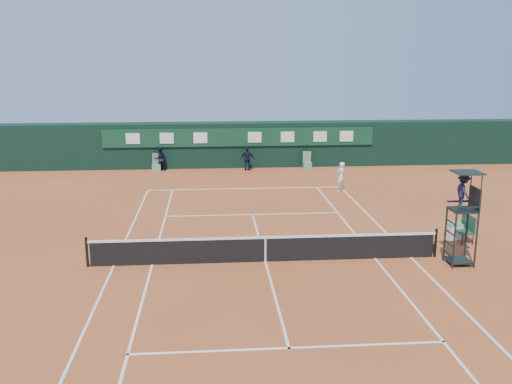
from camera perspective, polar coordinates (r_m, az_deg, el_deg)
ground at (r=21.09m, az=0.94°, el=-6.97°), size 90.00×90.00×0.00m
court_lines at (r=21.09m, az=0.94°, el=-6.96°), size 11.05×23.85×0.01m
tennis_net at (r=20.92m, az=0.94°, el=-5.67°), size 12.90×0.10×1.10m
back_wall at (r=38.90m, az=-1.70°, el=4.79°), size 40.00×1.65×3.00m
linesman_chair_left at (r=37.99m, az=-9.91°, el=2.56°), size 0.55×0.50×1.15m
linesman_chair_right at (r=38.36m, az=5.14°, el=2.82°), size 0.55×0.50×1.15m
umpire_chair at (r=21.41m, az=20.05°, el=-0.61°), size 0.96×0.95×3.42m
player_bench at (r=24.76m, az=20.17°, el=-3.25°), size 0.55×1.20×1.10m
tennis_bag at (r=23.47m, az=16.78°, el=-5.01°), size 0.57×0.93×0.32m
cooler at (r=24.98m, az=19.19°, el=-3.68°), size 0.57×0.57×0.65m
tennis_ball at (r=31.44m, az=-3.22°, el=-0.05°), size 0.06×0.06×0.06m
player at (r=32.10m, az=8.49°, el=1.54°), size 0.70×0.70×1.64m
ball_kid_left at (r=37.93m, az=-9.60°, el=3.29°), size 0.93×0.83×1.58m
ball_kid_right at (r=37.46m, az=-0.86°, el=3.33°), size 0.95×0.48×1.56m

